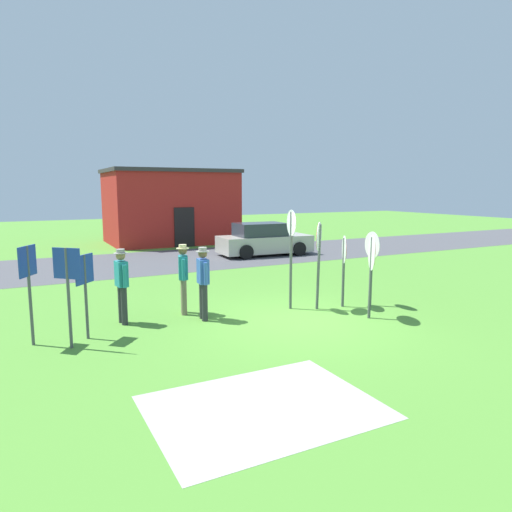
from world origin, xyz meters
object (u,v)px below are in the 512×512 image
(stop_sign_low_front, at_px, (344,259))
(info_panel_rightmost, at_px, (85,281))
(stop_sign_tallest, at_px, (319,250))
(person_near_signs, at_px, (122,282))
(person_in_dark_shirt, at_px, (183,275))
(stop_sign_far_back, at_px, (371,261))
(info_panel_leftmost, at_px, (29,277))
(stop_sign_center_cluster, at_px, (372,256))
(person_on_left, at_px, (203,279))
(stop_sign_rear_right, at_px, (291,243))
(parked_car_on_street, at_px, (264,240))
(info_panel_middle, at_px, (68,279))

(stop_sign_low_front, height_order, info_panel_rightmost, stop_sign_low_front)
(stop_sign_tallest, distance_m, person_near_signs, 4.87)
(person_in_dark_shirt, bearing_deg, stop_sign_far_back, -32.36)
(person_near_signs, bearing_deg, info_panel_leftmost, -160.56)
(stop_sign_tallest, relative_size, person_in_dark_shirt, 1.30)
(stop_sign_low_front, xyz_separation_m, person_in_dark_shirt, (-3.95, 1.26, -0.29))
(person_near_signs, distance_m, info_panel_leftmost, 2.05)
(stop_sign_center_cluster, relative_size, person_on_left, 1.14)
(stop_sign_low_front, bearing_deg, stop_sign_rear_right, 161.05)
(stop_sign_center_cluster, distance_m, stop_sign_tallest, 1.51)
(person_in_dark_shirt, bearing_deg, person_on_left, -71.30)
(stop_sign_low_front, xyz_separation_m, stop_sign_tallest, (-0.73, 0.09, 0.26))
(person_on_left, height_order, info_panel_rightmost, info_panel_rightmost)
(person_near_signs, height_order, person_in_dark_shirt, same)
(stop_sign_center_cluster, relative_size, person_in_dark_shirt, 1.14)
(parked_car_on_street, bearing_deg, stop_sign_rear_right, -114.11)
(stop_sign_low_front, bearing_deg, parked_car_on_street, 74.24)
(info_panel_rightmost, bearing_deg, info_panel_middle, -128.74)
(stop_sign_rear_right, distance_m, person_on_left, 2.48)
(stop_sign_far_back, relative_size, stop_sign_rear_right, 0.79)
(person_on_left, relative_size, person_in_dark_shirt, 1.00)
(info_panel_rightmost, bearing_deg, person_in_dark_shirt, 21.18)
(stop_sign_far_back, bearing_deg, info_panel_middle, 170.95)
(parked_car_on_street, xyz_separation_m, info_panel_middle, (-9.34, -9.44, 0.68))
(person_on_left, bearing_deg, person_in_dark_shirt, 108.70)
(stop_sign_tallest, relative_size, info_panel_leftmost, 1.13)
(person_on_left, distance_m, person_in_dark_shirt, 0.76)
(parked_car_on_street, bearing_deg, person_on_left, -125.81)
(person_on_left, xyz_separation_m, info_panel_middle, (-3.00, -0.66, 0.38))
(stop_sign_low_front, height_order, stop_sign_tallest, stop_sign_tallest)
(parked_car_on_street, bearing_deg, stop_sign_far_back, -104.64)
(stop_sign_rear_right, bearing_deg, info_panel_middle, -173.84)
(stop_sign_rear_right, xyz_separation_m, info_panel_rightmost, (-5.01, -0.13, -0.49))
(parked_car_on_street, distance_m, stop_sign_center_cluster, 9.77)
(stop_sign_far_back, height_order, stop_sign_low_front, stop_sign_far_back)
(stop_sign_center_cluster, distance_m, stop_sign_rear_right, 2.21)
(person_near_signs, xyz_separation_m, person_in_dark_shirt, (1.52, 0.17, 0.00))
(info_panel_leftmost, bearing_deg, stop_sign_center_cluster, -4.72)
(stop_sign_low_front, xyz_separation_m, info_panel_rightmost, (-6.34, 0.33, -0.06))
(person_on_left, xyz_separation_m, person_in_dark_shirt, (-0.24, 0.72, 0.00))
(parked_car_on_street, relative_size, person_in_dark_shirt, 2.53)
(stop_sign_rear_right, distance_m, stop_sign_tallest, 0.72)
(stop_sign_far_back, bearing_deg, parked_car_on_street, 75.36)
(stop_sign_rear_right, bearing_deg, person_on_left, 178.11)
(stop_sign_far_back, distance_m, info_panel_rightmost, 6.42)
(parked_car_on_street, xyz_separation_m, person_in_dark_shirt, (-6.58, -8.05, 0.30))
(stop_sign_rear_right, distance_m, info_panel_middle, 5.42)
(person_on_left, bearing_deg, stop_sign_rear_right, -1.89)
(parked_car_on_street, distance_m, info_panel_middle, 13.29)
(stop_sign_far_back, relative_size, person_near_signs, 1.17)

